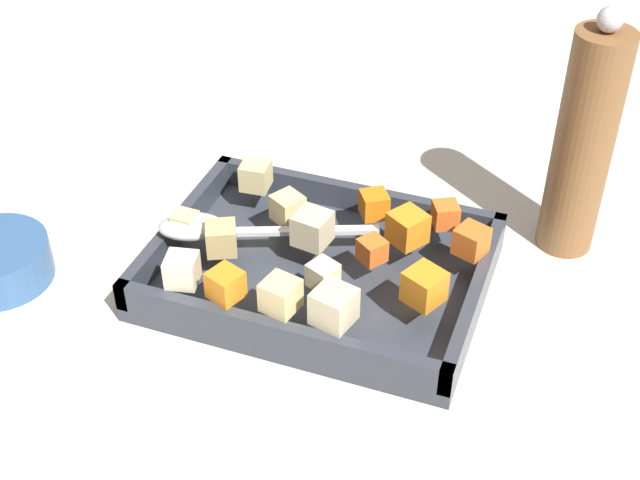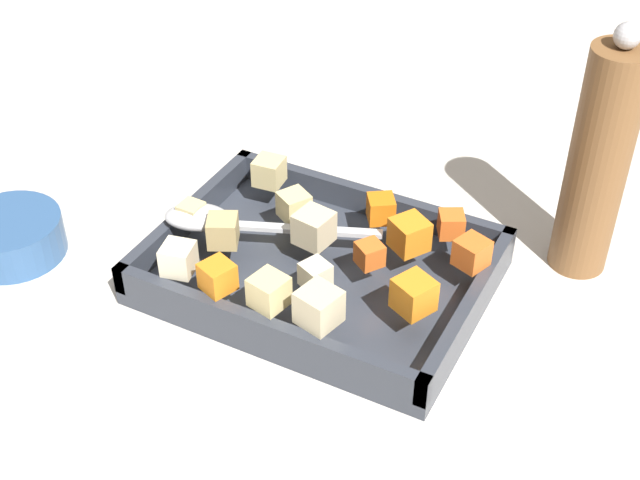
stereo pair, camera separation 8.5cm
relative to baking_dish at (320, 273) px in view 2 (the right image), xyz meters
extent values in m
plane|color=beige|center=(-0.02, 0.01, -0.01)|extent=(4.00, 4.00, 0.00)
cube|color=#333842|center=(0.00, 0.00, -0.01)|extent=(0.32, 0.24, 0.01)
cube|color=#333842|center=(0.00, -0.11, 0.02)|extent=(0.32, 0.01, 0.03)
cube|color=#333842|center=(0.00, 0.11, 0.02)|extent=(0.32, 0.01, 0.03)
cube|color=#333842|center=(-0.15, 0.00, 0.02)|extent=(0.01, 0.24, 0.03)
cube|color=#333842|center=(0.15, 0.00, 0.02)|extent=(0.01, 0.24, 0.03)
cube|color=orange|center=(0.11, -0.04, 0.05)|extent=(0.04, 0.04, 0.03)
cube|color=orange|center=(0.14, 0.04, 0.04)|extent=(0.04, 0.04, 0.03)
cube|color=orange|center=(0.10, 0.08, 0.04)|extent=(0.03, 0.03, 0.02)
cube|color=orange|center=(0.05, 0.00, 0.04)|extent=(0.03, 0.03, 0.02)
cube|color=orange|center=(0.08, 0.04, 0.05)|extent=(0.04, 0.04, 0.03)
cube|color=orange|center=(-0.06, -0.10, 0.04)|extent=(0.04, 0.04, 0.03)
cube|color=orange|center=(0.03, 0.07, 0.04)|extent=(0.04, 0.04, 0.03)
cube|color=beige|center=(0.05, -0.09, 0.05)|extent=(0.04, 0.04, 0.03)
cube|color=beige|center=(-0.01, 0.00, 0.05)|extent=(0.04, 0.04, 0.03)
cube|color=tan|center=(-0.09, -0.04, 0.05)|extent=(0.04, 0.04, 0.03)
cube|color=beige|center=(0.02, -0.05, 0.04)|extent=(0.03, 0.03, 0.02)
cube|color=#E0CC89|center=(-0.13, -0.02, 0.04)|extent=(0.02, 0.02, 0.02)
cube|color=#E0CC89|center=(-0.10, 0.08, 0.05)|extent=(0.03, 0.03, 0.03)
cube|color=#E0CC89|center=(-0.05, 0.03, 0.04)|extent=(0.04, 0.04, 0.03)
cube|color=beige|center=(-0.10, -0.09, 0.05)|extent=(0.03, 0.03, 0.03)
cube|color=#E0CC89|center=(0.00, -0.09, 0.05)|extent=(0.04, 0.04, 0.03)
ellipsoid|color=silver|center=(-0.13, -0.02, 0.04)|extent=(0.08, 0.06, 0.02)
cube|color=silver|center=(-0.02, 0.02, 0.03)|extent=(0.15, 0.07, 0.01)
cylinder|color=brown|center=(0.22, 0.15, 0.11)|extent=(0.06, 0.06, 0.24)
sphere|color=#B7B7BC|center=(0.22, 0.15, 0.24)|extent=(0.02, 0.02, 0.02)
cylinder|color=#33598C|center=(-0.30, -0.10, 0.01)|extent=(0.11, 0.11, 0.04)
camera|label=1|loc=(0.23, -0.63, 0.56)|focal=49.67mm
camera|label=2|loc=(0.31, -0.59, 0.56)|focal=49.67mm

